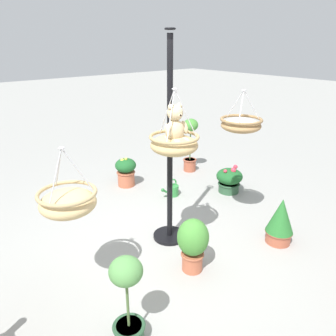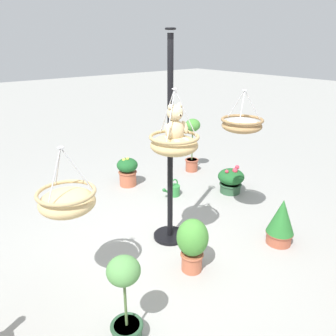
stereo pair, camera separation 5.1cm
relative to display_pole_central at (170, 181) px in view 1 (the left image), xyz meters
The scene contains 13 objects.
ground_plane 0.88m from the display_pole_central, 36.36° to the left, with size 40.00×40.00×0.00m, color #9E9E99.
display_pole_central is the anchor object (origin of this frame).
hanging_basket_with_teddy 0.65m from the display_pole_central, 59.04° to the left, with size 0.56×0.56×0.74m.
teddy_bear 0.83m from the display_pole_central, 61.14° to the left, with size 0.31×0.28×0.44m.
hanging_basket_left_high 1.16m from the display_pole_central, 158.21° to the left, with size 0.54×0.54×0.54m.
hanging_basket_right_low 1.45m from the display_pole_central, ahead, with size 0.56×0.56×0.67m.
potted_plant_fern_front 1.95m from the display_pole_central, 105.49° to the right, with size 0.38×0.38×0.55m.
potted_plant_flowering_red 1.73m from the display_pole_central, 37.30° to the left, with size 0.29×0.29×0.87m.
potted_plant_tall_leafy 1.87m from the display_pole_central, 166.36° to the right, with size 0.45×0.45×0.47m.
potted_plant_bushy_green 2.48m from the display_pole_central, 140.04° to the right, with size 0.29×0.29×1.07m.
potted_plant_small_succulent 1.52m from the display_pole_central, 135.02° to the left, with size 0.35×0.35×0.63m.
potted_plant_trailing_ivy 0.86m from the display_pole_central, 70.81° to the left, with size 0.36×0.36×0.65m.
watering_can 1.47m from the display_pole_central, 132.58° to the right, with size 0.35×0.20×0.30m.
Camera 1 is at (2.25, 2.73, 2.50)m, focal length 35.30 mm.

